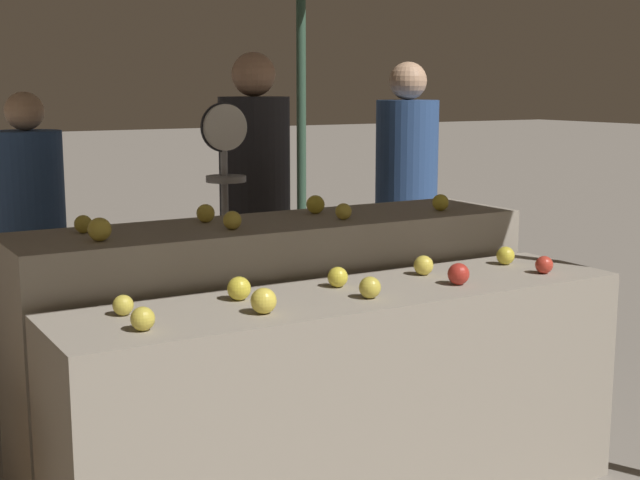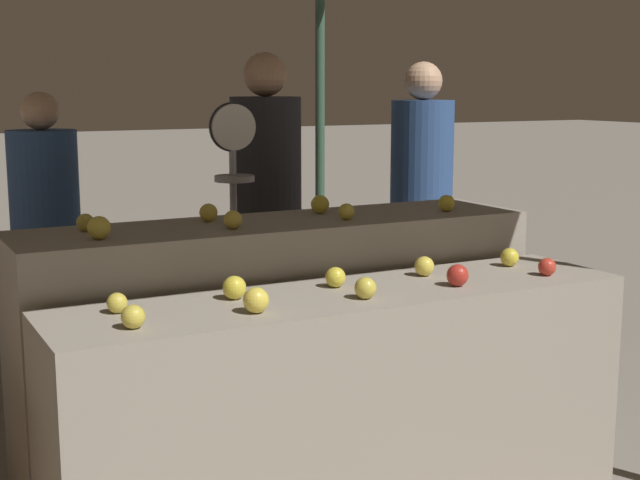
{
  "view_description": "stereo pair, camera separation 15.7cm",
  "coord_description": "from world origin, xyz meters",
  "px_view_note": "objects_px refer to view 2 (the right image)",
  "views": [
    {
      "loc": [
        -1.74,
        -2.73,
        1.64
      ],
      "look_at": [
        0.04,
        0.3,
        1.03
      ],
      "focal_mm": 50.0,
      "sensor_mm": 36.0,
      "label": 1
    },
    {
      "loc": [
        -1.6,
        -2.81,
        1.64
      ],
      "look_at": [
        0.04,
        0.3,
        1.03
      ],
      "focal_mm": 50.0,
      "sensor_mm": 36.0,
      "label": 2
    }
  ],
  "objects_px": {
    "person_customer_left": "(421,185)",
    "person_customer_right": "(45,215)",
    "person_vendor_at_scale": "(266,194)",
    "produce_scale": "(234,192)"
  },
  "relations": [
    {
      "from": "person_vendor_at_scale",
      "to": "person_customer_left",
      "type": "height_order",
      "value": "person_vendor_at_scale"
    },
    {
      "from": "person_vendor_at_scale",
      "to": "person_customer_right",
      "type": "height_order",
      "value": "person_vendor_at_scale"
    },
    {
      "from": "produce_scale",
      "to": "person_customer_right",
      "type": "xyz_separation_m",
      "value": [
        -0.74,
        0.99,
        -0.2
      ]
    },
    {
      "from": "produce_scale",
      "to": "person_customer_left",
      "type": "bearing_deg",
      "value": 18.79
    },
    {
      "from": "person_vendor_at_scale",
      "to": "person_customer_left",
      "type": "bearing_deg",
      "value": -158.08
    },
    {
      "from": "produce_scale",
      "to": "person_customer_left",
      "type": "height_order",
      "value": "person_customer_left"
    },
    {
      "from": "person_vendor_at_scale",
      "to": "person_customer_left",
      "type": "xyz_separation_m",
      "value": [
        1.13,
        0.14,
        -0.02
      ]
    },
    {
      "from": "person_customer_left",
      "to": "person_customer_right",
      "type": "height_order",
      "value": "person_customer_left"
    },
    {
      "from": "person_vendor_at_scale",
      "to": "produce_scale",
      "type": "bearing_deg",
      "value": 61.38
    },
    {
      "from": "person_customer_left",
      "to": "person_customer_right",
      "type": "relative_size",
      "value": 1.11
    }
  ]
}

